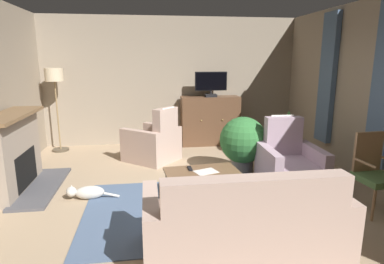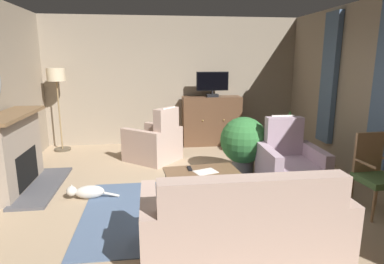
% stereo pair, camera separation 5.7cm
% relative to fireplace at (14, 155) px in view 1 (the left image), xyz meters
% --- Properties ---
extents(ground_plane, '(6.25, 7.05, 0.04)m').
position_rel_fireplace_xyz_m(ground_plane, '(2.55, -0.71, -0.57)').
color(ground_plane, tan).
extents(wall_back, '(6.25, 0.10, 2.83)m').
position_rel_fireplace_xyz_m(wall_back, '(2.55, 2.57, 0.87)').
color(wall_back, gray).
rests_on(wall_back, ground_plane).
extents(curtain_panel_far, '(0.10, 0.44, 2.38)m').
position_rel_fireplace_xyz_m(curtain_panel_far, '(5.32, 0.81, 1.01)').
color(curtain_panel_far, slate).
extents(rug_central, '(2.63, 2.01, 0.01)m').
position_rel_fireplace_xyz_m(rug_central, '(2.43, -1.03, -0.54)').
color(rug_central, slate).
rests_on(rug_central, ground_plane).
extents(fireplace, '(0.83, 1.61, 1.16)m').
position_rel_fireplace_xyz_m(fireplace, '(0.00, 0.00, 0.00)').
color(fireplace, '#4C4C51').
rests_on(fireplace, ground_plane).
extents(tv_cabinet, '(1.31, 0.47, 1.10)m').
position_rel_fireplace_xyz_m(tv_cabinet, '(3.38, 2.22, -0.02)').
color(tv_cabinet, '#402A1C').
rests_on(tv_cabinet, ground_plane).
extents(television, '(0.71, 0.20, 0.55)m').
position_rel_fireplace_xyz_m(television, '(3.38, 2.16, 0.84)').
color(television, black).
rests_on(television, tv_cabinet).
extents(coffee_table, '(1.06, 0.68, 0.41)m').
position_rel_fireplace_xyz_m(coffee_table, '(2.69, -0.73, -0.18)').
color(coffee_table, brown).
rests_on(coffee_table, ground_plane).
extents(tv_remote, '(0.06, 0.17, 0.02)m').
position_rel_fireplace_xyz_m(tv_remote, '(2.53, -0.62, -0.12)').
color(tv_remote, black).
rests_on(tv_remote, coffee_table).
extents(folded_newspaper, '(0.36, 0.31, 0.01)m').
position_rel_fireplace_xyz_m(folded_newspaper, '(2.73, -0.76, -0.13)').
color(folded_newspaper, silver).
rests_on(folded_newspaper, coffee_table).
extents(sofa_floral, '(1.98, 0.92, 0.94)m').
position_rel_fireplace_xyz_m(sofa_floral, '(2.87, -2.09, -0.23)').
color(sofa_floral, '#BC9E8E').
rests_on(sofa_floral, ground_plane).
extents(armchair_in_far_corner, '(0.86, 0.94, 1.06)m').
position_rel_fireplace_xyz_m(armchair_in_far_corner, '(4.05, -0.51, -0.21)').
color(armchair_in_far_corner, '#AD93A3').
rests_on(armchair_in_far_corner, ground_plane).
extents(armchair_near_window, '(1.19, 1.18, 1.06)m').
position_rel_fireplace_xyz_m(armchair_near_window, '(2.07, 1.16, -0.21)').
color(armchair_near_window, '#BC9E8E').
rests_on(armchair_near_window, ground_plane).
extents(side_chair_tucked_against_wall, '(0.46, 0.49, 1.01)m').
position_rel_fireplace_xyz_m(side_chair_tucked_against_wall, '(4.79, -1.36, -0.02)').
color(side_chair_tucked_against_wall, '#4C703D').
rests_on(side_chair_tucked_against_wall, ground_plane).
extents(potted_plant_tall_palm_by_window, '(0.78, 0.78, 0.98)m').
position_rel_fireplace_xyz_m(potted_plant_tall_palm_by_window, '(3.54, 0.20, 0.02)').
color(potted_plant_tall_palm_by_window, slate).
rests_on(potted_plant_tall_palm_by_window, ground_plane).
extents(potted_plant_leafy_by_curtain, '(0.56, 0.56, 1.03)m').
position_rel_fireplace_xyz_m(potted_plant_leafy_by_curtain, '(4.46, 0.50, 0.04)').
color(potted_plant_leafy_by_curtain, '#3D4C5B').
rests_on(potted_plant_leafy_by_curtain, ground_plane).
extents(cat, '(0.73, 0.19, 0.21)m').
position_rel_fireplace_xyz_m(cat, '(1.09, -0.50, -0.45)').
color(cat, beige).
rests_on(cat, ground_plane).
extents(floor_lamp, '(0.36, 0.36, 1.74)m').
position_rel_fireplace_xyz_m(floor_lamp, '(0.11, 2.12, 0.85)').
color(floor_lamp, '#4C4233').
rests_on(floor_lamp, ground_plane).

